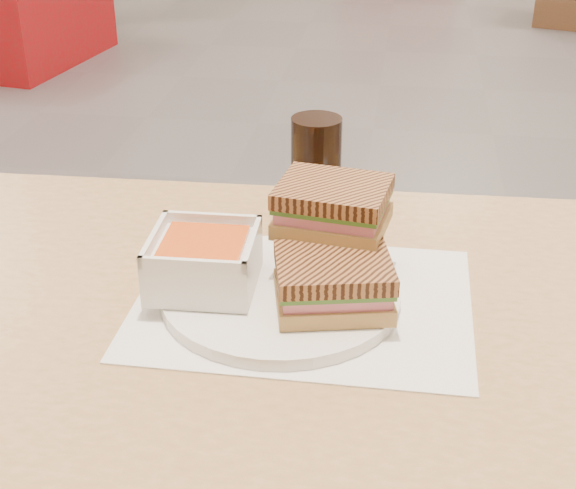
# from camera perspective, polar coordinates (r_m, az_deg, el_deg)

# --- Properties ---
(main_table) EXTENTS (1.22, 0.74, 0.75)m
(main_table) POSITION_cam_1_polar(r_m,az_deg,el_deg) (0.99, -3.13, -10.39)
(main_table) COLOR tan
(main_table) RESTS_ON ground
(tray_liner) EXTENTS (0.37, 0.29, 0.00)m
(tray_liner) POSITION_cam_1_polar(r_m,az_deg,el_deg) (0.94, 1.04, -3.92)
(tray_liner) COLOR white
(tray_liner) RESTS_ON main_table
(plate) EXTENTS (0.27, 0.27, 0.01)m
(plate) POSITION_cam_1_polar(r_m,az_deg,el_deg) (0.94, -0.50, -3.46)
(plate) COLOR white
(plate) RESTS_ON tray_liner
(soup_bowl) EXTENTS (0.12, 0.12, 0.06)m
(soup_bowl) POSITION_cam_1_polar(r_m,az_deg,el_deg) (0.94, -5.71, -1.24)
(soup_bowl) COLOR white
(soup_bowl) RESTS_ON plate
(panini_lower) EXTENTS (0.14, 0.12, 0.05)m
(panini_lower) POSITION_cam_1_polar(r_m,az_deg,el_deg) (0.90, 3.08, -2.56)
(panini_lower) COLOR tan
(panini_lower) RESTS_ON plate
(panini_upper) EXTENTS (0.13, 0.12, 0.05)m
(panini_upper) POSITION_cam_1_polar(r_m,az_deg,el_deg) (0.95, 3.05, 2.61)
(panini_upper) COLOR tan
(panini_upper) RESTS_ON panini_lower
(cola_glass) EXTENTS (0.07, 0.07, 0.14)m
(cola_glass) POSITION_cam_1_polar(r_m,az_deg,el_deg) (1.10, 1.90, 5.09)
(cola_glass) COLOR black
(cola_glass) RESTS_ON main_table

